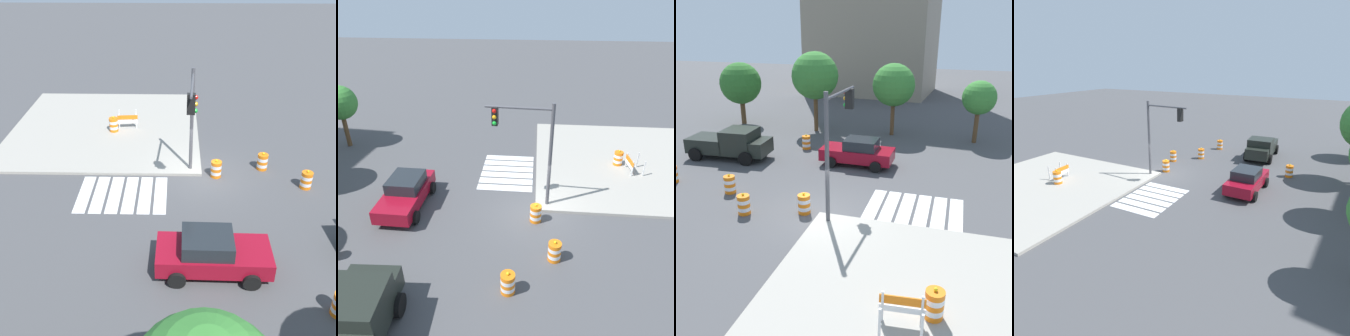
{
  "view_description": "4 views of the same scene",
  "coord_description": "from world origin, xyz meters",
  "views": [
    {
      "loc": [
        1.4,
        18.16,
        11.19
      ],
      "look_at": [
        1.77,
        1.23,
        1.21
      ],
      "focal_mm": 42.95,
      "sensor_mm": 36.0,
      "label": 1
    },
    {
      "loc": [
        -13.88,
        0.24,
        10.34
      ],
      "look_at": [
        1.38,
        1.65,
        1.76
      ],
      "focal_mm": 35.26,
      "sensor_mm": 36.0,
      "label": 2
    },
    {
      "loc": [
        5.42,
        -14.33,
        8.11
      ],
      "look_at": [
        0.59,
        1.82,
        1.66
      ],
      "focal_mm": 40.9,
      "sensor_mm": 36.0,
      "label": 3
    },
    {
      "loc": [
        18.51,
        11.9,
        8.22
      ],
      "look_at": [
        0.82,
        2.28,
        1.15
      ],
      "focal_mm": 32.22,
      "sensor_mm": 36.0,
      "label": 4
    }
  ],
  "objects": [
    {
      "name": "traffic_barrel_median_near",
      "position": [
        -3.31,
        -0.84,
        0.45
      ],
      "size": [
        0.56,
        0.56,
        1.02
      ],
      "color": "orange",
      "rests_on": "ground"
    },
    {
      "name": "traffic_barrel_crosswalk_end",
      "position": [
        -0.74,
        -0.01,
        0.45
      ],
      "size": [
        0.56,
        0.56,
        1.02
      ],
      "color": "orange",
      "rests_on": "ground"
    },
    {
      "name": "sidewalk_corner",
      "position": [
        6.0,
        -6.0,
        0.07
      ],
      "size": [
        12.0,
        12.0,
        0.15
      ],
      "primitive_type": "cube",
      "color": "#9E998E",
      "rests_on": "ground"
    },
    {
      "name": "traffic_barrel_on_sidewalk",
      "position": [
        5.37,
        -5.19,
        0.6
      ],
      "size": [
        0.56,
        0.56,
        1.02
      ],
      "color": "orange",
      "rests_on": "sidewalk_corner"
    },
    {
      "name": "traffic_barrel_near_corner",
      "position": [
        -5.18,
        0.98,
        0.45
      ],
      "size": [
        0.56,
        0.56,
        1.02
      ],
      "color": "orange",
      "rests_on": "ground"
    },
    {
      "name": "crosswalk_stripes",
      "position": [
        4.0,
        1.8,
        0.01
      ],
      "size": [
        4.35,
        3.2,
        0.02
      ],
      "color": "silver",
      "rests_on": "ground"
    },
    {
      "name": "construction_barricade",
      "position": [
        4.54,
        -5.83,
        0.72
      ],
      "size": [
        1.3,
        0.89,
        1.0
      ],
      "color": "silver",
      "rests_on": "sidewalk_corner"
    },
    {
      "name": "ground_plane",
      "position": [
        0.0,
        0.0,
        0.0
      ],
      "size": [
        120.0,
        120.0,
        0.0
      ],
      "primitive_type": "plane",
      "color": "#474749"
    },
    {
      "name": "traffic_light_pole",
      "position": [
        0.66,
        0.54,
        3.91
      ],
      "size": [
        0.48,
        3.29,
        5.5
      ],
      "color": "#4C4C51",
      "rests_on": "sidewalk_corner"
    },
    {
      "name": "sports_car",
      "position": [
        0.0,
        6.78,
        0.81
      ],
      "size": [
        4.33,
        2.2,
        1.63
      ],
      "color": "maroon",
      "rests_on": "ground"
    }
  ]
}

